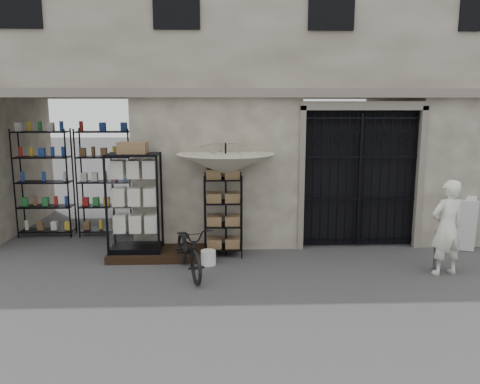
{
  "coord_description": "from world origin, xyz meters",
  "views": [
    {
      "loc": [
        -1.14,
        -7.51,
        2.97
      ],
      "look_at": [
        -0.8,
        1.4,
        1.35
      ],
      "focal_mm": 35.0,
      "sensor_mm": 36.0,
      "label": 1
    }
  ],
  "objects_px": {
    "bicycle": "(190,273)",
    "easel_sign": "(462,224)",
    "display_cabinet": "(135,208)",
    "market_umbrella": "(226,159)",
    "wire_rack": "(223,216)",
    "steel_bollard": "(438,251)",
    "white_bucket": "(208,258)",
    "shopkeeper": "(443,274)"
  },
  "relations": [
    {
      "from": "steel_bollard",
      "to": "easel_sign",
      "type": "bearing_deg",
      "value": 48.97
    },
    {
      "from": "display_cabinet",
      "to": "shopkeeper",
      "type": "relative_size",
      "value": 1.22
    },
    {
      "from": "display_cabinet",
      "to": "shopkeeper",
      "type": "bearing_deg",
      "value": -25.12
    },
    {
      "from": "steel_bollard",
      "to": "market_umbrella",
      "type": "bearing_deg",
      "value": 164.58
    },
    {
      "from": "display_cabinet",
      "to": "shopkeeper",
      "type": "xyz_separation_m",
      "value": [
        5.71,
        -1.13,
        -1.02
      ]
    },
    {
      "from": "display_cabinet",
      "to": "market_umbrella",
      "type": "distance_m",
      "value": 2.03
    },
    {
      "from": "white_bucket",
      "to": "display_cabinet",
      "type": "bearing_deg",
      "value": 162.39
    },
    {
      "from": "display_cabinet",
      "to": "bicycle",
      "type": "xyz_separation_m",
      "value": [
        1.11,
        -0.93,
        -1.02
      ]
    },
    {
      "from": "market_umbrella",
      "to": "easel_sign",
      "type": "distance_m",
      "value": 5.13
    },
    {
      "from": "shopkeeper",
      "to": "wire_rack",
      "type": "bearing_deg",
      "value": -30.76
    },
    {
      "from": "bicycle",
      "to": "easel_sign",
      "type": "distance_m",
      "value": 5.75
    },
    {
      "from": "market_umbrella",
      "to": "white_bucket",
      "type": "xyz_separation_m",
      "value": [
        -0.35,
        -0.56,
        -1.84
      ]
    },
    {
      "from": "wire_rack",
      "to": "shopkeeper",
      "type": "xyz_separation_m",
      "value": [
        3.98,
        -1.26,
        -0.82
      ]
    },
    {
      "from": "display_cabinet",
      "to": "bicycle",
      "type": "relative_size",
      "value": 1.2
    },
    {
      "from": "display_cabinet",
      "to": "steel_bollard",
      "type": "height_order",
      "value": "display_cabinet"
    },
    {
      "from": "bicycle",
      "to": "easel_sign",
      "type": "height_order",
      "value": "easel_sign"
    },
    {
      "from": "wire_rack",
      "to": "white_bucket",
      "type": "relative_size",
      "value": 5.79
    },
    {
      "from": "market_umbrella",
      "to": "bicycle",
      "type": "height_order",
      "value": "market_umbrella"
    },
    {
      "from": "steel_bollard",
      "to": "white_bucket",
      "type": "bearing_deg",
      "value": 173.2
    },
    {
      "from": "white_bucket",
      "to": "shopkeeper",
      "type": "bearing_deg",
      "value": -8.92
    },
    {
      "from": "steel_bollard",
      "to": "shopkeeper",
      "type": "distance_m",
      "value": 0.41
    },
    {
      "from": "market_umbrella",
      "to": "steel_bollard",
      "type": "height_order",
      "value": "market_umbrella"
    },
    {
      "from": "bicycle",
      "to": "shopkeeper",
      "type": "relative_size",
      "value": 1.02
    },
    {
      "from": "shopkeeper",
      "to": "easel_sign",
      "type": "distance_m",
      "value": 1.8
    },
    {
      "from": "shopkeeper",
      "to": "easel_sign",
      "type": "relative_size",
      "value": 1.55
    },
    {
      "from": "display_cabinet",
      "to": "wire_rack",
      "type": "bearing_deg",
      "value": -9.53
    },
    {
      "from": "display_cabinet",
      "to": "easel_sign",
      "type": "distance_m",
      "value": 6.73
    },
    {
      "from": "wire_rack",
      "to": "white_bucket",
      "type": "xyz_separation_m",
      "value": [
        -0.29,
        -0.59,
        -0.68
      ]
    },
    {
      "from": "market_umbrella",
      "to": "bicycle",
      "type": "bearing_deg",
      "value": -122.96
    },
    {
      "from": "market_umbrella",
      "to": "white_bucket",
      "type": "relative_size",
      "value": 9.53
    },
    {
      "from": "white_bucket",
      "to": "easel_sign",
      "type": "height_order",
      "value": "easel_sign"
    },
    {
      "from": "bicycle",
      "to": "shopkeeper",
      "type": "distance_m",
      "value": 4.6
    },
    {
      "from": "wire_rack",
      "to": "bicycle",
      "type": "bearing_deg",
      "value": -96.34
    },
    {
      "from": "wire_rack",
      "to": "market_umbrella",
      "type": "distance_m",
      "value": 1.16
    },
    {
      "from": "display_cabinet",
      "to": "easel_sign",
      "type": "xyz_separation_m",
      "value": [
        6.71,
        0.25,
        -0.45
      ]
    },
    {
      "from": "shopkeeper",
      "to": "easel_sign",
      "type": "bearing_deg",
      "value": -139.3
    },
    {
      "from": "wire_rack",
      "to": "shopkeeper",
      "type": "distance_m",
      "value": 4.25
    },
    {
      "from": "market_umbrella",
      "to": "easel_sign",
      "type": "relative_size",
      "value": 2.47
    },
    {
      "from": "wire_rack",
      "to": "display_cabinet",
      "type": "bearing_deg",
      "value": -151.71
    },
    {
      "from": "display_cabinet",
      "to": "market_umbrella",
      "type": "relative_size",
      "value": 0.77
    },
    {
      "from": "display_cabinet",
      "to": "market_umbrella",
      "type": "xyz_separation_m",
      "value": [
        1.78,
        0.11,
        0.95
      ]
    },
    {
      "from": "steel_bollard",
      "to": "shopkeeper",
      "type": "bearing_deg",
      "value": -73.63
    }
  ]
}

